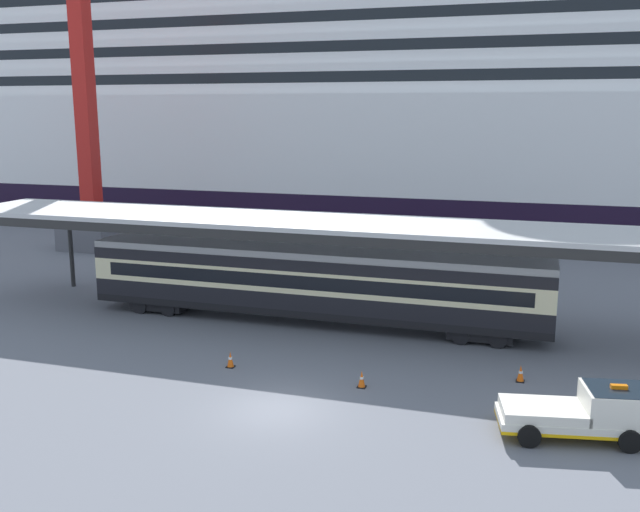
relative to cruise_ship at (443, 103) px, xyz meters
name	(u,v)px	position (x,y,z in m)	size (l,w,h in m)	color
ground_plane	(276,410)	(0.83, -50.46, -11.99)	(400.00, 400.00, 0.00)	slate
cruise_ship	(443,103)	(0.00, 0.00, 0.00)	(130.21, 28.14, 35.58)	black
platform_canopy	(314,225)	(-1.33, -39.00, -6.61)	(41.97, 5.98, 5.63)	silver
train_carriage	(312,282)	(-1.33, -39.43, -9.67)	(25.00, 2.81, 4.11)	black
service_truck	(589,411)	(12.19, -49.34, -11.00)	(5.48, 2.97, 2.02)	silver
traffic_cone_near	(230,359)	(-2.77, -46.80, -11.62)	(0.36, 0.36, 0.75)	black
traffic_cone_mid	(521,373)	(9.76, -44.66, -11.62)	(0.36, 0.36, 0.74)	black
traffic_cone_far	(362,379)	(3.44, -47.31, -11.63)	(0.36, 0.36, 0.73)	black
dockside_crane	(89,45)	(-24.58, -24.72, 4.34)	(13.46, 4.40, 56.03)	#595960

